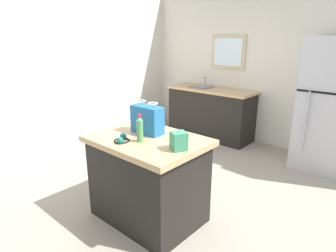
{
  "coord_description": "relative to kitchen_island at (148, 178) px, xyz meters",
  "views": [
    {
      "loc": [
        1.81,
        -2.15,
        1.81
      ],
      "look_at": [
        -0.1,
        -0.01,
        0.93
      ],
      "focal_mm": 31.13,
      "sensor_mm": 36.0,
      "label": 1
    }
  ],
  "objects": [
    {
      "name": "small_box",
      "position": [
        0.42,
        -0.03,
        0.51
      ],
      "size": [
        0.17,
        0.17,
        0.16
      ],
      "primitive_type": "cube",
      "rotation": [
        0.0,
        0.0,
        -0.47
      ],
      "color": "#388E66",
      "rests_on": "kitchen_island"
    },
    {
      "name": "shopping_bag",
      "position": [
        -0.1,
        0.1,
        0.58
      ],
      "size": [
        0.34,
        0.16,
        0.33
      ],
      "color": "#236BAD",
      "rests_on": "kitchen_island"
    },
    {
      "name": "ear_defenders",
      "position": [
        -0.11,
        -0.22,
        0.46
      ],
      "size": [
        0.21,
        0.21,
        0.06
      ],
      "color": "black",
      "rests_on": "kitchen_island"
    },
    {
      "name": "refrigerator",
      "position": [
        1.02,
        2.52,
        0.47
      ],
      "size": [
        0.8,
        0.74,
        1.82
      ],
      "color": "#B7B7BC",
      "rests_on": "ground"
    },
    {
      "name": "back_wall",
      "position": [
        0.09,
        2.95,
        0.94
      ],
      "size": [
        5.21,
        0.13,
        2.77
      ],
      "color": "silver",
      "rests_on": "ground"
    },
    {
      "name": "ground",
      "position": [
        0.1,
        0.31,
        -0.44
      ],
      "size": [
        6.35,
        6.35,
        0.0
      ],
      "primitive_type": "plane",
      "color": "#9E9384"
    },
    {
      "name": "left_wall",
      "position": [
        -2.5,
        0.31,
        0.94
      ],
      "size": [
        0.1,
        5.29,
        2.77
      ],
      "color": "silver",
      "rests_on": "ground"
    },
    {
      "name": "bottle",
      "position": [
        0.03,
        -0.12,
        0.55
      ],
      "size": [
        0.06,
        0.06,
        0.26
      ],
      "color": "#4C9956",
      "rests_on": "kitchen_island"
    },
    {
      "name": "kitchen_island",
      "position": [
        0.0,
        0.0,
        0.0
      ],
      "size": [
        1.11,
        0.81,
        0.88
      ],
      "color": "black",
      "rests_on": "ground"
    },
    {
      "name": "sink_counter",
      "position": [
        -0.99,
        2.59,
        0.02
      ],
      "size": [
        1.61,
        0.6,
        1.09
      ],
      "color": "black",
      "rests_on": "ground"
    }
  ]
}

